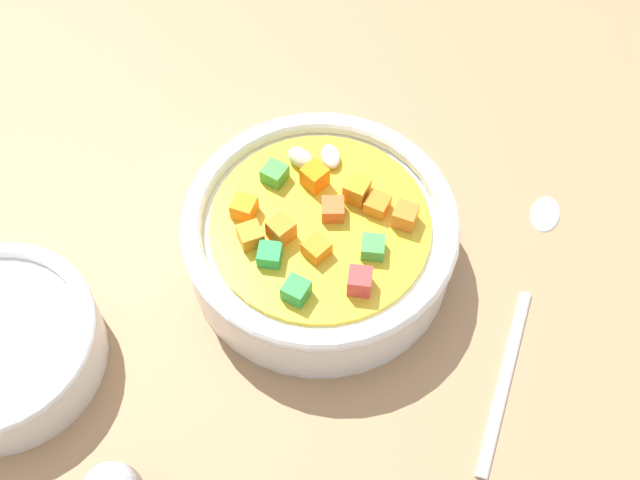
{
  "coord_description": "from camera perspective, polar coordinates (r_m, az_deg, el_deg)",
  "views": [
    {
      "loc": [
        -18.71,
        -21.97,
        49.03
      ],
      "look_at": [
        0.0,
        0.0,
        2.4
      ],
      "focal_mm": 47.46,
      "sensor_mm": 36.0,
      "label": 1
    }
  ],
  "objects": [
    {
      "name": "soup_bowl_main",
      "position": [
        0.55,
        -0.0,
        0.21
      ],
      "size": [
        17.68,
        17.68,
        5.93
      ],
      "color": "white",
      "rests_on": "ground_plane"
    },
    {
      "name": "ground_plane",
      "position": [
        0.58,
        0.0,
        -1.78
      ],
      "size": [
        140.0,
        140.0,
        2.0
      ],
      "primitive_type": "cube",
      "color": "#9E754F"
    },
    {
      "name": "spoon",
      "position": [
        0.56,
        13.42,
        -4.91
      ],
      "size": [
        18.8,
        11.93,
        0.8
      ],
      "rotation": [
        0.0,
        0.0,
        6.82
      ],
      "color": "silver",
      "rests_on": "ground_plane"
    }
  ]
}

